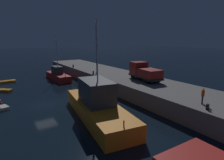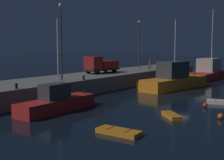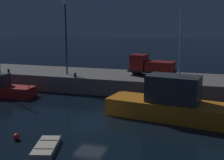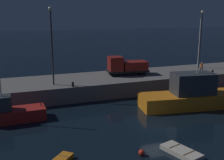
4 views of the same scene
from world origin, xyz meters
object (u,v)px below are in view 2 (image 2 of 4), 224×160
dinghy_orange_near (119,132)px  mooring_buoy_mid (221,116)px  dinghy_red_small (171,116)px  bollard_central (16,86)px  fishing_trawler_red (173,79)px  bollard_west (84,78)px  lamp_post_west (61,37)px  utility_truck (100,65)px  fishing_boat_blue (208,71)px  lamp_post_east (139,41)px  dockworker (150,64)px  rowboat_white_mid (222,102)px  mooring_buoy_near (205,105)px  bollard_east (158,68)px  fishing_boat_white (57,102)px

dinghy_orange_near → mooring_buoy_mid: bearing=-27.3°
dinghy_red_small → bollard_central: bollard_central is taller
fishing_trawler_red → bollard_west: 14.24m
dinghy_orange_near → lamp_post_west: (9.03, 14.81, 7.19)m
mooring_buoy_mid → bollard_west: bearing=82.8°
utility_truck → fishing_boat_blue: bearing=-26.4°
lamp_post_east → utility_truck: 13.76m
dockworker → bollard_central: bearing=-177.4°
lamp_post_east → dockworker: (-2.19, -3.58, -4.27)m
fishing_trawler_red → rowboat_white_mid: size_ratio=3.76×
mooring_buoy_near → bollard_west: (-1.92, 14.77, 2.05)m
dinghy_orange_near → rowboat_white_mid: rowboat_white_mid is taller
utility_truck → mooring_buoy_near: bearing=-109.6°
rowboat_white_mid → bollard_central: 21.71m
bollard_east → fishing_trawler_red: bearing=-139.9°
lamp_post_east → bollard_east: bearing=-102.7°
bollard_central → lamp_post_west: bearing=11.8°
fishing_boat_blue → rowboat_white_mid: (-23.95, -9.68, -1.19)m
mooring_buoy_near → utility_truck: size_ratio=0.08×
dinghy_red_small → fishing_boat_blue: bearing=13.5°
mooring_buoy_mid → bollard_east: bearing=38.0°
dinghy_orange_near → lamp_post_east: bearing=28.8°
bollard_central → fishing_boat_white: bearing=-68.8°
lamp_post_west → dockworker: 22.06m
bollard_east → fishing_boat_white: bearing=-171.6°
bollard_east → utility_truck: bearing=163.1°
lamp_post_east → utility_truck: (-13.16, -0.95, -3.89)m
mooring_buoy_near → bollard_east: size_ratio=0.94×
fishing_boat_blue → utility_truck: (-20.22, 10.05, 1.92)m
fishing_trawler_red → lamp_post_west: size_ratio=1.41×
rowboat_white_mid → bollard_central: bearing=133.1°
fishing_trawler_red → mooring_buoy_mid: fishing_trawler_red is taller
bollard_central → mooring_buoy_mid: bearing=-66.7°
rowboat_white_mid → mooring_buoy_mid: mooring_buoy_mid is taller
bollard_west → lamp_post_west: bearing=137.5°
lamp_post_west → fishing_boat_white: bearing=-138.1°
fishing_trawler_red → fishing_boat_blue: 16.11m
mooring_buoy_near → bollard_central: bearing=128.2°
fishing_boat_white → rowboat_white_mid: bearing=-41.7°
fishing_boat_blue → bollard_east: size_ratio=25.16×
rowboat_white_mid → dinghy_red_small: 9.29m
fishing_trawler_red → utility_truck: bearing=111.5°
rowboat_white_mid → lamp_post_west: 20.07m
fishing_trawler_red → mooring_buoy_near: size_ratio=26.44×
fishing_boat_blue → dinghy_red_small: bearing=-166.5°
fishing_boat_white → fishing_trawler_red: bearing=-6.6°
mooring_buoy_mid → utility_truck: (10.87, 21.65, 3.05)m
fishing_trawler_red → mooring_buoy_near: fishing_trawler_red is taller
fishing_boat_blue → mooring_buoy_mid: 33.20m
fishing_boat_blue → lamp_post_west: 32.36m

